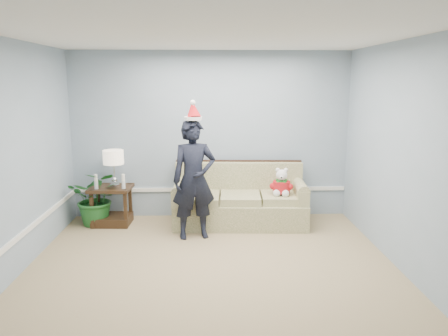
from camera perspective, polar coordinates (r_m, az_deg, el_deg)
name	(u,v)px	position (r m, az deg, el deg)	size (l,w,h in m)	color
room_shell	(211,165)	(4.65, -1.66, 0.46)	(4.54, 5.04, 2.74)	tan
wainscot_trim	(125,214)	(6.12, -12.81, -5.82)	(4.49, 4.99, 0.06)	white
sofa	(240,202)	(6.92, 2.08, -4.50)	(2.08, 0.97, 0.96)	#566931
side_table	(112,210)	(7.11, -14.42, -5.29)	(0.66, 0.56, 0.61)	#322212
table_lamp	(113,159)	(6.96, -14.24, 1.18)	(0.32, 0.32, 0.56)	silver
candle_pair	(110,182)	(6.85, -14.70, -1.79)	(0.47, 0.06, 0.23)	silver
houseplant	(97,198)	(7.10, -16.27, -3.73)	(0.79, 0.68, 0.87)	#1A5520
man	(194,180)	(6.19, -3.94, -1.53)	(0.62, 0.41, 1.70)	black
santa_hat	(193,111)	(6.06, -4.06, 7.43)	(0.31, 0.34, 0.29)	silver
teddy_bear	(282,185)	(6.74, 7.52, -2.23)	(0.31, 0.32, 0.43)	silver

